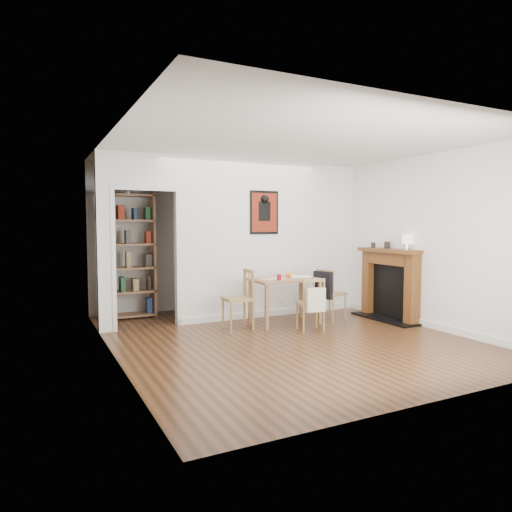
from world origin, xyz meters
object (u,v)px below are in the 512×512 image
bookshelf (128,256)px  notebook (300,276)px  chair_front (311,304)px  ceramic_jar_b (373,245)px  ceramic_jar_a (387,245)px  chair_right (331,293)px  red_glass (279,277)px  mantel_lamp (407,240)px  fireplace (390,282)px  chair_left (238,299)px  orange_fruit (289,274)px  dining_table (285,284)px

bookshelf → notebook: bearing=-32.2°
chair_front → ceramic_jar_b: (1.55, 0.46, 0.81)m
chair_front → ceramic_jar_a: 1.84m
chair_right → red_glass: (-0.99, -0.05, 0.33)m
mantel_lamp → chair_right: bearing=141.6°
chair_right → chair_front: 0.89m
fireplace → notebook: fireplace is taller
chair_left → ceramic_jar_a: 2.68m
chair_front → red_glass: 0.64m
bookshelf → ceramic_jar_a: size_ratio=18.61×
mantel_lamp → chair_front: bearing=172.6°
notebook → red_glass: bearing=-159.7°
fireplace → mantel_lamp: size_ratio=5.19×
chair_left → ceramic_jar_a: ceramic_jar_a is taller
chair_front → orange_fruit: orange_fruit is taller
bookshelf → orange_fruit: 2.67m
chair_left → bookshelf: bookshelf is taller
notebook → orange_fruit: bearing=158.0°
fireplace → chair_front: bearing=-176.0°
notebook → ceramic_jar_a: (1.43, -0.42, 0.49)m
chair_right → chair_front: (-0.72, -0.51, -0.03)m
dining_table → ceramic_jar_a: (1.74, -0.35, 0.59)m
dining_table → notebook: 0.33m
chair_left → notebook: size_ratio=2.78×
chair_left → chair_front: chair_left is taller
chair_left → notebook: (1.11, 0.07, 0.28)m
ceramic_jar_a → ceramic_jar_b: size_ratio=1.23×
dining_table → notebook: size_ratio=3.26×
ceramic_jar_a → bookshelf: bearing=153.3°
chair_front → red_glass: size_ratio=9.27×
dining_table → chair_right: bearing=-4.1°
chair_right → mantel_lamp: size_ratio=3.46×
chair_front → mantel_lamp: size_ratio=3.27×
red_glass → ceramic_jar_a: (1.91, -0.24, 0.46)m
fireplace → notebook: size_ratio=3.88×
orange_fruit → notebook: bearing=-22.0°
mantel_lamp → chair_left: bearing=163.0°
chair_right → notebook: size_ratio=2.59×
dining_table → red_glass: bearing=-146.7°
chair_left → ceramic_jar_a: (2.54, -0.35, 0.77)m
dining_table → ceramic_jar_b: bearing=-3.8°
dining_table → mantel_lamp: 2.03m
chair_left → chair_right: chair_left is taller
red_glass → notebook: 0.51m
fireplace → ceramic_jar_b: (-0.07, 0.34, 0.59)m
chair_left → red_glass: (0.64, -0.10, 0.31)m
dining_table → ceramic_jar_b: size_ratio=11.56×
chair_right → bookshelf: size_ratio=0.40×
red_glass → orange_fruit: bearing=38.1°
chair_right → mantel_lamp: (0.91, -0.72, 0.88)m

